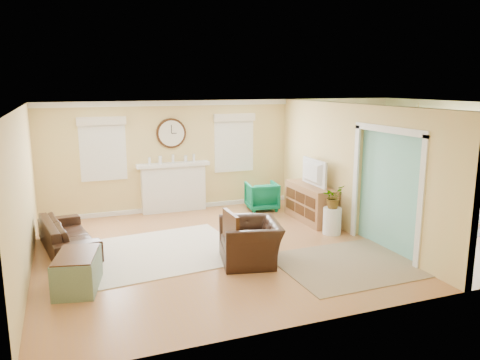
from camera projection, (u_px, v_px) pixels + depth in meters
name	position (u px, v px, depth m)	size (l,w,h in m)	color
floor	(284.00, 241.00, 9.04)	(9.00, 9.00, 0.00)	#A96E3D
wall_back	(231.00, 153.00, 11.53)	(9.00, 0.02, 2.60)	#E6BE72
wall_front	(388.00, 216.00, 6.04)	(9.00, 0.02, 2.60)	#E6BE72
wall_left	(23.00, 194.00, 7.22)	(0.02, 6.00, 2.60)	#E6BE72
wall_right	(468.00, 161.00, 10.35)	(0.02, 6.00, 2.60)	#E6BE72
ceiling	(287.00, 105.00, 8.52)	(9.00, 6.00, 0.02)	white
partition	(346.00, 165.00, 9.56)	(0.17, 6.00, 2.60)	#E6BE72
fireplace	(174.00, 187.00, 11.04)	(1.70, 0.30, 1.17)	white
wall_clock	(171.00, 133.00, 10.87)	(0.70, 0.07, 0.70)	#442711
window_left	(103.00, 145.00, 10.35)	(1.05, 0.13, 1.42)	white
window_right	(234.00, 139.00, 11.43)	(1.05, 0.13, 1.42)	white
french_doors	(466.00, 170.00, 10.37)	(0.06, 1.70, 2.20)	white
pendant	(417.00, 122.00, 9.65)	(0.30, 0.30, 0.55)	gold
rug_cream	(163.00, 251.00, 8.45)	(2.71, 2.35, 0.01)	beige
rug_jute	(350.00, 264.00, 7.86)	(2.34, 1.92, 0.01)	#9A8364
rug_grey	(407.00, 221.00, 10.33)	(2.23, 2.78, 0.01)	slate
sofa	(68.00, 235.00, 8.48)	(1.98, 0.77, 0.58)	black
eames_chair	(250.00, 242.00, 7.90)	(1.09, 0.95, 0.71)	black
green_chair	(262.00, 196.00, 11.24)	(0.71, 0.73, 0.67)	#13634E
trunk	(77.00, 271.00, 6.87)	(0.77, 1.04, 0.54)	gray
credenza	(310.00, 203.00, 10.31)	(0.51, 1.51, 0.80)	#96613B
tv	(310.00, 172.00, 10.16)	(1.00, 0.13, 0.58)	black
garden_stool	(332.00, 221.00, 9.41)	(0.37, 0.37, 0.54)	white
potted_plant	(333.00, 197.00, 9.31)	(0.41, 0.36, 0.46)	#337F33
dining_table	(408.00, 208.00, 10.27)	(1.66, 0.92, 0.58)	#442711
dining_chair_n	(378.00, 185.00, 11.23)	(0.52, 0.52, 1.00)	slate
dining_chair_s	(450.00, 208.00, 9.15)	(0.48, 0.48, 1.02)	slate
dining_chair_w	(388.00, 201.00, 9.94)	(0.40, 0.40, 0.90)	white
dining_chair_e	(430.00, 193.00, 10.39)	(0.47, 0.47, 1.01)	slate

